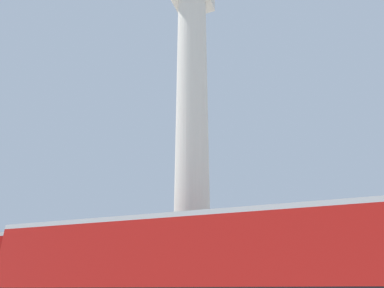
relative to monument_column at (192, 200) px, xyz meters
name	(u,v)px	position (x,y,z in m)	size (l,w,h in m)	color
monument_column	(192,200)	(0.00, 0.00, 0.00)	(5.12, 5.12, 21.17)	beige
street_lamp	(105,279)	(-3.39, -1.55, -3.49)	(0.40, 0.40, 5.70)	black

